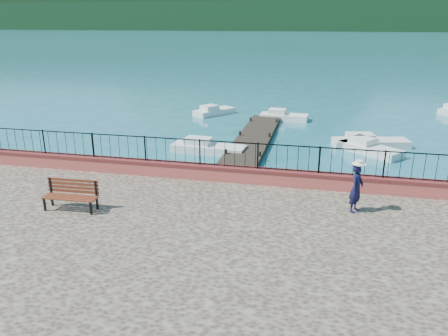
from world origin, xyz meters
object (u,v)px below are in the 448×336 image
at_px(boat_1, 370,146).
at_px(boat_4, 284,114).
at_px(person, 356,188).
at_px(boat_0, 209,145).
at_px(boat_3, 214,109).
at_px(park_bench, 71,201).
at_px(boat_2, 371,140).

height_order(boat_1, boat_4, same).
distance_m(person, boat_0, 11.71).
height_order(boat_3, boat_4, same).
distance_m(park_bench, boat_1, 16.51).
bearing_deg(boat_0, person, -47.20).
bearing_deg(park_bench, boat_3, 89.04).
bearing_deg(boat_0, boat_3, 106.54).
bearing_deg(park_bench, boat_2, 51.18).
height_order(boat_0, boat_1, same).
relative_size(boat_2, boat_4, 1.25).
bearing_deg(boat_3, boat_2, -85.10).
bearing_deg(boat_1, boat_3, -175.69).
distance_m(person, boat_4, 18.80).
relative_size(park_bench, boat_4, 0.52).
xyz_separation_m(boat_0, boat_2, (8.87, 3.20, 0.00)).
height_order(boat_2, boat_3, same).
relative_size(boat_1, boat_4, 1.03).
relative_size(park_bench, boat_2, 0.41).
xyz_separation_m(person, boat_4, (-3.88, 18.33, -1.59)).
distance_m(boat_0, boat_1, 8.91).
height_order(person, boat_3, person).
bearing_deg(boat_4, person, -74.07).
distance_m(park_bench, person, 9.06).
distance_m(boat_2, boat_3, 12.90).
xyz_separation_m(person, boat_1, (1.52, 10.92, -1.59)).
bearing_deg(boat_1, person, -56.73).
relative_size(person, boat_2, 0.37).
xyz_separation_m(boat_3, boat_4, (5.44, -0.74, 0.00)).
bearing_deg(park_bench, boat_1, 48.72).
bearing_deg(boat_2, person, -109.94).
distance_m(boat_1, boat_4, 9.17).
relative_size(boat_1, boat_2, 0.83).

